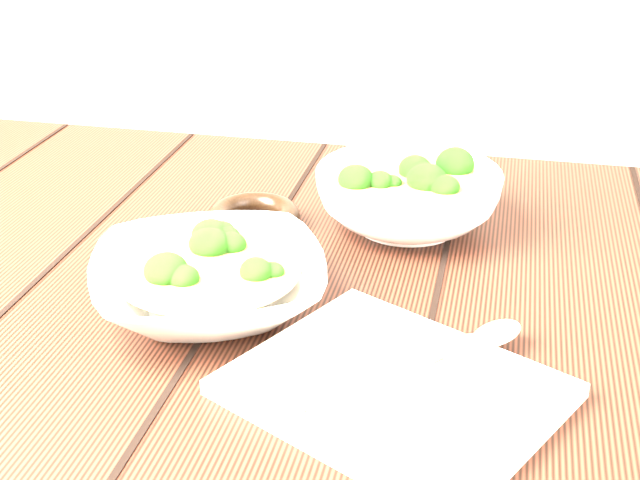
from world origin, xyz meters
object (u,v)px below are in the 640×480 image
Objects in this scene: soup_bowl_back at (408,196)px; napkin at (394,389)px; table at (266,371)px; soup_bowl_front at (209,281)px; trivet at (254,217)px.

napkin is at bearing -84.30° from soup_bowl_back.
table is 4.18× the size of soup_bowl_front.
soup_bowl_back is 0.33m from napkin.
napkin is (0.20, -0.29, -0.01)m from trivet.
table is 0.18m from trivet.
table is 0.25m from soup_bowl_back.
soup_bowl_back is (0.16, 0.23, 0.01)m from soup_bowl_front.
trivet reaches higher than napkin.
soup_bowl_front is (-0.03, -0.08, 0.15)m from table.
trivet is 0.43× the size of napkin.
table is 0.27m from napkin.
trivet is at bearing 93.09° from soup_bowl_front.
trivet is at bearing 110.37° from table.
soup_bowl_back reaches higher than trivet.
table is at bearing 159.69° from napkin.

